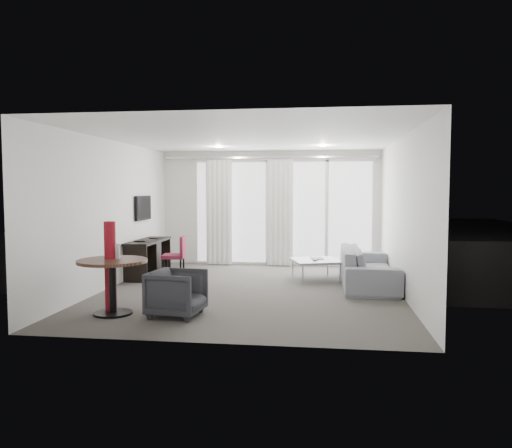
# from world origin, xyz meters

# --- Properties ---
(floor) EXTENTS (5.00, 6.00, 0.00)m
(floor) POSITION_xyz_m (0.00, 0.00, 0.00)
(floor) COLOR #4A4641
(floor) RESTS_ON ground
(ceiling) EXTENTS (5.00, 6.00, 0.00)m
(ceiling) POSITION_xyz_m (0.00, 0.00, 2.60)
(ceiling) COLOR white
(ceiling) RESTS_ON ground
(wall_left) EXTENTS (0.00, 6.00, 2.60)m
(wall_left) POSITION_xyz_m (-2.50, 0.00, 1.30)
(wall_left) COLOR silver
(wall_left) RESTS_ON ground
(wall_right) EXTENTS (0.00, 6.00, 2.60)m
(wall_right) POSITION_xyz_m (2.50, 0.00, 1.30)
(wall_right) COLOR silver
(wall_right) RESTS_ON ground
(wall_front) EXTENTS (5.00, 0.00, 2.60)m
(wall_front) POSITION_xyz_m (0.00, -3.00, 1.30)
(wall_front) COLOR silver
(wall_front) RESTS_ON ground
(window_panel) EXTENTS (4.00, 0.02, 2.38)m
(window_panel) POSITION_xyz_m (0.30, 2.98, 1.20)
(window_panel) COLOR white
(window_panel) RESTS_ON ground
(window_frame) EXTENTS (4.10, 0.06, 2.44)m
(window_frame) POSITION_xyz_m (0.30, 2.97, 1.20)
(window_frame) COLOR white
(window_frame) RESTS_ON ground
(curtain_left) EXTENTS (0.60, 0.20, 2.38)m
(curtain_left) POSITION_xyz_m (-1.15, 2.82, 1.20)
(curtain_left) COLOR white
(curtain_left) RESTS_ON ground
(curtain_right) EXTENTS (0.60, 0.20, 2.38)m
(curtain_right) POSITION_xyz_m (0.25, 2.82, 1.20)
(curtain_right) COLOR white
(curtain_right) RESTS_ON ground
(curtain_track) EXTENTS (4.80, 0.04, 0.04)m
(curtain_track) POSITION_xyz_m (0.00, 2.82, 2.45)
(curtain_track) COLOR #B2B2B7
(curtain_track) RESTS_ON ceiling
(downlight_a) EXTENTS (0.12, 0.12, 0.02)m
(downlight_a) POSITION_xyz_m (-0.90, 1.60, 2.59)
(downlight_a) COLOR #FFE0B2
(downlight_a) RESTS_ON ceiling
(downlight_b) EXTENTS (0.12, 0.12, 0.02)m
(downlight_b) POSITION_xyz_m (1.20, 1.60, 2.59)
(downlight_b) COLOR #FFE0B2
(downlight_b) RESTS_ON ceiling
(desk) EXTENTS (0.48, 1.53, 0.72)m
(desk) POSITION_xyz_m (-2.24, 1.12, 0.36)
(desk) COLOR black
(desk) RESTS_ON floor
(tv) EXTENTS (0.05, 0.80, 0.50)m
(tv) POSITION_xyz_m (-2.46, 1.45, 1.35)
(tv) COLOR black
(tv) RESTS_ON wall_left
(desk_chair) EXTENTS (0.49, 0.46, 0.82)m
(desk_chair) POSITION_xyz_m (-1.69, 1.03, 0.41)
(desk_chair) COLOR maroon
(desk_chair) RESTS_ON floor
(round_table) EXTENTS (0.97, 0.97, 0.76)m
(round_table) POSITION_xyz_m (-1.67, -1.89, 0.38)
(round_table) COLOR #3C2217
(round_table) RESTS_ON floor
(menu_card) EXTENTS (0.11, 0.05, 0.21)m
(menu_card) POSITION_xyz_m (-1.65, -1.80, 0.72)
(menu_card) COLOR white
(menu_card) RESTS_ON round_table
(red_lamp) EXTENTS (0.34, 0.34, 1.28)m
(red_lamp) POSITION_xyz_m (-1.74, -1.79, 0.64)
(red_lamp) COLOR maroon
(red_lamp) RESTS_ON floor
(tub_armchair) EXTENTS (0.77, 0.76, 0.64)m
(tub_armchair) POSITION_xyz_m (-0.76, -1.88, 0.32)
(tub_armchair) COLOR #28292E
(tub_armchair) RESTS_ON floor
(coffee_table) EXTENTS (1.10, 1.10, 0.39)m
(coffee_table) POSITION_xyz_m (1.08, 1.12, 0.20)
(coffee_table) COLOR gray
(coffee_table) RESTS_ON floor
(remote) EXTENTS (0.09, 0.18, 0.02)m
(remote) POSITION_xyz_m (1.07, 0.98, 0.36)
(remote) COLOR black
(remote) RESTS_ON coffee_table
(magazine) EXTENTS (0.28, 0.33, 0.02)m
(magazine) POSITION_xyz_m (1.10, 1.26, 0.36)
(magazine) COLOR gray
(magazine) RESTS_ON coffee_table
(sofa) EXTENTS (0.91, 2.33, 0.68)m
(sofa) POSITION_xyz_m (2.02, 0.70, 0.34)
(sofa) COLOR gray
(sofa) RESTS_ON floor
(terrace_slab) EXTENTS (5.60, 3.00, 0.12)m
(terrace_slab) POSITION_xyz_m (0.30, 4.50, -0.06)
(terrace_slab) COLOR #4D4D50
(terrace_slab) RESTS_ON ground
(rattan_chair_a) EXTENTS (0.57, 0.57, 0.74)m
(rattan_chair_a) POSITION_xyz_m (0.82, 4.31, 0.37)
(rattan_chair_a) COLOR brown
(rattan_chair_a) RESTS_ON terrace_slab
(rattan_chair_b) EXTENTS (0.60, 0.60, 0.75)m
(rattan_chair_b) POSITION_xyz_m (2.04, 4.63, 0.38)
(rattan_chair_b) COLOR brown
(rattan_chair_b) RESTS_ON terrace_slab
(rattan_table) EXTENTS (0.57, 0.57, 0.49)m
(rattan_table) POSITION_xyz_m (1.47, 3.83, 0.24)
(rattan_table) COLOR brown
(rattan_table) RESTS_ON terrace_slab
(balustrade) EXTENTS (5.50, 0.06, 1.05)m
(balustrade) POSITION_xyz_m (0.30, 5.95, 0.50)
(balustrade) COLOR #B2B2B7
(balustrade) RESTS_ON terrace_slab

